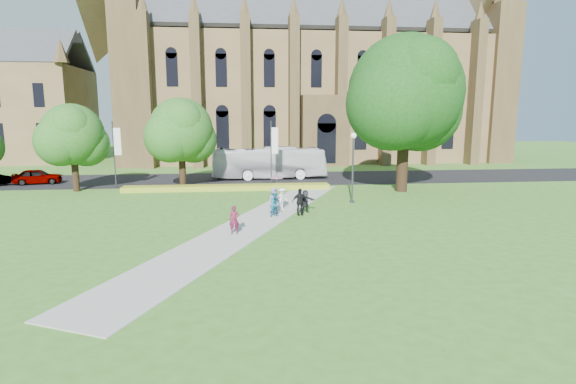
{
  "coord_description": "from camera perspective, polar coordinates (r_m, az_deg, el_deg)",
  "views": [
    {
      "loc": [
        -0.87,
        -26.09,
        6.55
      ],
      "look_at": [
        2.19,
        2.42,
        1.6
      ],
      "focal_mm": 28.0,
      "sensor_mm": 36.0,
      "label": 1
    }
  ],
  "objects": [
    {
      "name": "street_tree_1",
      "position": [
        40.94,
        -13.45,
        7.67
      ],
      "size": [
        5.6,
        5.6,
        8.05
      ],
      "color": "#332114",
      "rests_on": "ground"
    },
    {
      "name": "car_0",
      "position": [
        49.03,
        -29.22,
        1.74
      ],
      "size": [
        4.51,
        2.5,
        1.45
      ],
      "primitive_type": "imported",
      "rotation": [
        0.0,
        0.0,
        1.76
      ],
      "color": "gray",
      "rests_on": "road"
    },
    {
      "name": "pedestrian_1",
      "position": [
        28.99,
        -1.6,
        -1.62
      ],
      "size": [
        0.94,
        0.87,
        1.55
      ],
      "primitive_type": "imported",
      "rotation": [
        0.0,
        0.0,
        0.48
      ],
      "color": "#1A6785",
      "rests_on": "footpath"
    },
    {
      "name": "pedestrian_2",
      "position": [
        30.99,
        -0.76,
        -0.85
      ],
      "size": [
        1.16,
        1.09,
        1.58
      ],
      "primitive_type": "imported",
      "rotation": [
        0.0,
        0.0,
        0.67
      ],
      "color": "white",
      "rests_on": "footpath"
    },
    {
      "name": "pedestrian_3",
      "position": [
        29.41,
        1.48,
        -1.24
      ],
      "size": [
        1.1,
        0.65,
        1.76
      ],
      "primitive_type": "imported",
      "rotation": [
        0.0,
        0.0,
        0.22
      ],
      "color": "black",
      "rests_on": "footpath"
    },
    {
      "name": "building_west",
      "position": [
        75.77,
        -32.64,
        10.29
      ],
      "size": [
        22.0,
        14.0,
        18.3
      ],
      "color": "olive",
      "rests_on": "ground"
    },
    {
      "name": "pedestrian_4",
      "position": [
        29.83,
        -1.79,
        -1.1
      ],
      "size": [
        1.02,
        0.93,
        1.75
      ],
      "primitive_type": "imported",
      "rotation": [
        0.0,
        0.0,
        0.57
      ],
      "color": "slate",
      "rests_on": "footpath"
    },
    {
      "name": "cathedral",
      "position": [
        67.02,
        3.35,
        15.28
      ],
      "size": [
        52.6,
        18.25,
        28.0
      ],
      "color": "olive",
      "rests_on": "ground"
    },
    {
      "name": "banner_pole_0",
      "position": [
        41.52,
        -2.0,
        5.42
      ],
      "size": [
        0.7,
        0.1,
        6.0
      ],
      "color": "#38383D",
      "rests_on": "ground"
    },
    {
      "name": "streetlamp",
      "position": [
        33.81,
        8.25,
        4.17
      ],
      "size": [
        0.44,
        0.44,
        5.24
      ],
      "color": "#38383D",
      "rests_on": "ground"
    },
    {
      "name": "flower_hedge",
      "position": [
        39.82,
        -7.68,
        0.56
      ],
      "size": [
        18.0,
        1.4,
        0.45
      ],
      "primitive_type": "cube",
      "color": "gold",
      "rests_on": "ground"
    },
    {
      "name": "parasol",
      "position": [
        29.73,
        -1.47,
        1.27
      ],
      "size": [
        1.07,
        1.07,
        0.72
      ],
      "primitive_type": "imported",
      "rotation": [
        0.0,
        0.0,
        0.39
      ],
      "color": "#C1889E",
      "rests_on": "pedestrian_4"
    },
    {
      "name": "large_tree",
      "position": [
        39.64,
        14.69,
        12.1
      ],
      "size": [
        9.6,
        9.6,
        13.2
      ],
      "color": "#332114",
      "rests_on": "ground"
    },
    {
      "name": "pedestrian_5",
      "position": [
        30.22,
        2.22,
        -1.18
      ],
      "size": [
        1.47,
        1.03,
        1.53
      ],
      "primitive_type": "imported",
      "rotation": [
        0.0,
        0.0,
        0.46
      ],
      "color": "#24232A",
      "rests_on": "footpath"
    },
    {
      "name": "footpath",
      "position": [
        27.88,
        -4.18,
        -3.78
      ],
      "size": [
        15.58,
        28.54,
        0.04
      ],
      "primitive_type": "cube",
      "rotation": [
        0.0,
        0.0,
        -0.44
      ],
      "color": "#B2B2A8",
      "rests_on": "ground"
    },
    {
      "name": "ground",
      "position": [
        26.92,
        -4.11,
        -4.32
      ],
      "size": [
        160.0,
        160.0,
        0.0
      ],
      "primitive_type": "plane",
      "color": "#3D6A1F",
      "rests_on": "ground"
    },
    {
      "name": "street_tree_0",
      "position": [
        42.54,
        -25.71,
        6.58
      ],
      "size": [
        5.2,
        5.2,
        7.5
      ],
      "color": "#332114",
      "rests_on": "ground"
    },
    {
      "name": "pedestrian_0",
      "position": [
        24.96,
        -6.84,
        -3.54
      ],
      "size": [
        0.57,
        0.38,
        1.57
      ],
      "primitive_type": "imported",
      "rotation": [
        0.0,
        0.0,
        0.0
      ],
      "color": "maroon",
      "rests_on": "footpath"
    },
    {
      "name": "road",
      "position": [
        46.56,
        -5.0,
        1.68
      ],
      "size": [
        160.0,
        10.0,
        0.02
      ],
      "primitive_type": "cube",
      "color": "black",
      "rests_on": "ground"
    },
    {
      "name": "tour_coach",
      "position": [
        46.42,
        -2.43,
        3.72
      ],
      "size": [
        11.8,
        3.13,
        3.26
      ],
      "primitive_type": "imported",
      "rotation": [
        0.0,
        0.0,
        1.6
      ],
      "color": "white",
      "rests_on": "road"
    },
    {
      "name": "banner_pole_1",
      "position": [
        42.85,
        -21.09,
        4.91
      ],
      "size": [
        0.7,
        0.1,
        6.0
      ],
      "color": "#38383D",
      "rests_on": "ground"
    }
  ]
}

